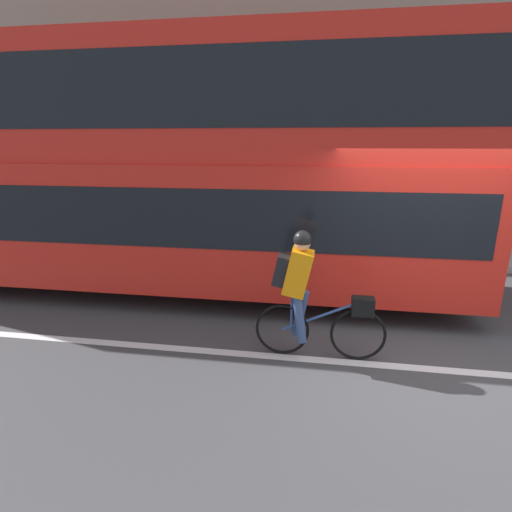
# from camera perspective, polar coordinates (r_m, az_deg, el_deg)

# --- Properties ---
(ground_plane) EXTENTS (80.00, 80.00, 0.00)m
(ground_plane) POSITION_cam_1_polar(r_m,az_deg,el_deg) (5.37, 24.08, -14.22)
(ground_plane) COLOR #424244
(road_center_line) EXTENTS (50.00, 0.14, 0.01)m
(road_center_line) POSITION_cam_1_polar(r_m,az_deg,el_deg) (5.31, 24.28, -14.56)
(road_center_line) COLOR silver
(road_center_line) RESTS_ON ground_plane
(sidewalk_curb) EXTENTS (60.00, 1.88, 0.15)m
(sidewalk_curb) POSITION_cam_1_polar(r_m,az_deg,el_deg) (9.78, 17.16, 0.44)
(sidewalk_curb) COLOR #A8A399
(sidewalk_curb) RESTS_ON ground_plane
(building_facade) EXTENTS (60.00, 0.30, 7.20)m
(building_facade) POSITION_cam_1_polar(r_m,az_deg,el_deg) (10.58, 18.00, 20.84)
(building_facade) COLOR gray
(building_facade) RESTS_ON ground_plane
(bus) EXTENTS (10.09, 2.49, 4.07)m
(bus) POSITION_cam_1_polar(r_m,az_deg,el_deg) (7.08, -12.91, 13.01)
(bus) COLOR black
(bus) RESTS_ON ground_plane
(cyclist_on_bike) EXTENTS (1.59, 0.32, 1.60)m
(cyclist_on_bike) POSITION_cam_1_polar(r_m,az_deg,el_deg) (4.83, 7.31, -4.96)
(cyclist_on_bike) COLOR black
(cyclist_on_bike) RESTS_ON ground_plane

